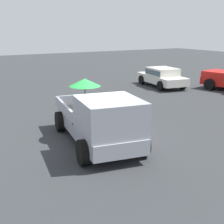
{
  "coord_description": "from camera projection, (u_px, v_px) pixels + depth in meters",
  "views": [
    {
      "loc": [
        9.74,
        -5.08,
        4.05
      ],
      "look_at": [
        0.17,
        0.56,
        1.1
      ],
      "focal_mm": 51.1,
      "sensor_mm": 36.0,
      "label": 1
    }
  ],
  "objects": [
    {
      "name": "pickup_truck_main",
      "position": [
        100.0,
        120.0,
        10.97
      ],
      "size": [
        5.3,
        2.95,
        2.25
      ],
      "rotation": [
        0.0,
        0.0,
        -0.17
      ],
      "color": "black",
      "rests_on": "ground"
    },
    {
      "name": "parked_sedan_near",
      "position": [
        162.0,
        76.0,
        22.36
      ],
      "size": [
        4.51,
        2.45,
        1.33
      ],
      "rotation": [
        0.0,
        0.0,
        3.0
      ],
      "color": "black",
      "rests_on": "ground"
    },
    {
      "name": "ground_plane",
      "position": [
        97.0,
        142.0,
        11.64
      ],
      "size": [
        80.0,
        80.0,
        0.0
      ],
      "primitive_type": "plane",
      "color": "#2D3033"
    }
  ]
}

